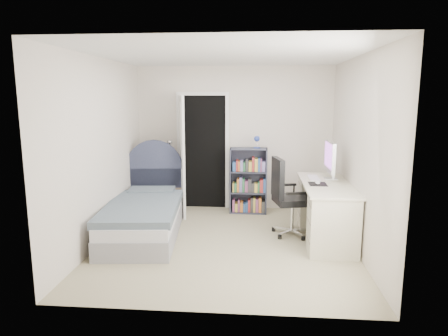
# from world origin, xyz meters

# --- Properties ---
(room_shell) EXTENTS (3.50, 3.70, 2.60)m
(room_shell) POSITION_xyz_m (0.00, 0.00, 1.25)
(room_shell) COLOR gray
(room_shell) RESTS_ON ground
(door) EXTENTS (0.92, 0.81, 2.06)m
(door) POSITION_xyz_m (-0.75, 1.52, 1.03)
(door) COLOR black
(door) RESTS_ON ground
(bed) EXTENTS (1.16, 2.16, 1.28)m
(bed) POSITION_xyz_m (-1.21, 0.31, 0.29)
(bed) COLOR gray
(bed) RESTS_ON ground
(nightstand) EXTENTS (0.38, 0.38, 0.56)m
(nightstand) POSITION_xyz_m (-1.03, 1.38, 0.37)
(nightstand) COLOR tan
(nightstand) RESTS_ON ground
(floor_lamp) EXTENTS (0.18, 0.18, 1.25)m
(floor_lamp) POSITION_xyz_m (-1.11, 1.48, 0.51)
(floor_lamp) COLOR silver
(floor_lamp) RESTS_ON ground
(bookcase) EXTENTS (0.63, 0.27, 1.34)m
(bookcase) POSITION_xyz_m (0.28, 1.50, 0.51)
(bookcase) COLOR #3D4154
(bookcase) RESTS_ON ground
(desk) EXTENTS (0.66, 1.64, 1.34)m
(desk) POSITION_xyz_m (1.37, 0.31, 0.44)
(desk) COLOR beige
(desk) RESTS_ON ground
(office_chair) EXTENTS (0.61, 0.63, 1.13)m
(office_chair) POSITION_xyz_m (0.84, 0.41, 0.62)
(office_chair) COLOR silver
(office_chair) RESTS_ON ground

